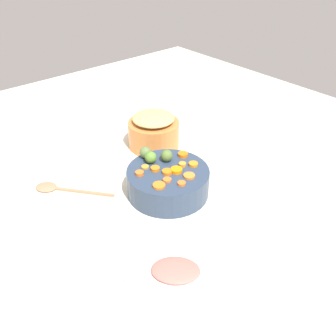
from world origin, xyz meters
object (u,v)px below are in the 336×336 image
(serving_bowl_carrots, at_px, (168,182))
(metal_pot, at_px, (154,134))
(wooden_spoon, at_px, (56,188))
(ham_plate, at_px, (166,273))

(serving_bowl_carrots, relative_size, metal_pot, 1.35)
(serving_bowl_carrots, height_order, wooden_spoon, serving_bowl_carrots)
(metal_pot, bearing_deg, ham_plate, -126.13)
(serving_bowl_carrots, height_order, metal_pot, metal_pot)
(wooden_spoon, distance_m, ham_plate, 0.52)
(ham_plate, bearing_deg, metal_pot, 53.87)
(metal_pot, height_order, wooden_spoon, metal_pot)
(wooden_spoon, bearing_deg, metal_pot, 1.76)
(serving_bowl_carrots, xyz_separation_m, metal_pot, (0.16, 0.27, 0.01))
(ham_plate, bearing_deg, wooden_spoon, 95.16)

